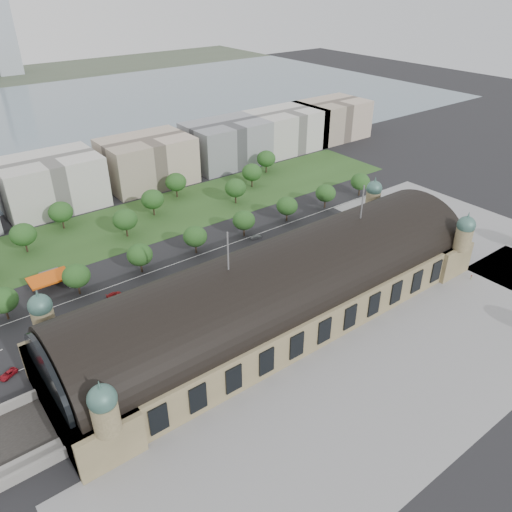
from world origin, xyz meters
TOP-DOWN VIEW (x-y plane):
  - ground at (0.00, 0.00)m, footprint 900.00×900.00m
  - station at (0.00, 0.00)m, footprint 150.00×48.40m
  - plaza_south at (10.00, -44.00)m, footprint 190.00×48.00m
  - plaza_east at (103.00, 0.00)m, footprint 56.00×100.00m
  - road_slab at (-20.00, 38.00)m, footprint 260.00×26.00m
  - grass_belt at (-15.00, 93.00)m, footprint 300.00×45.00m
  - petrol_station at (-53.91, 65.28)m, footprint 14.00×13.00m
  - lake at (0.00, 298.00)m, footprint 700.00×320.00m
  - far_tower_right at (45.00, 508.00)m, footprint 24.00×24.00m
  - office_3 at (-30.00, 133.00)m, footprint 45.00×32.00m
  - office_4 at (20.00, 133.00)m, footprint 45.00×32.00m
  - office_5 at (70.00, 133.00)m, footprint 45.00×32.00m
  - office_6 at (115.00, 133.00)m, footprint 45.00×32.00m
  - office_7 at (155.00, 133.00)m, footprint 45.00×32.00m
  - tree_row_2 at (-72.00, 53.00)m, footprint 9.60×9.60m
  - tree_row_3 at (-48.00, 53.00)m, footprint 9.60×9.60m
  - tree_row_4 at (-24.00, 53.00)m, footprint 9.60×9.60m
  - tree_row_5 at (0.00, 53.00)m, footprint 9.60×9.60m
  - tree_row_6 at (24.00, 53.00)m, footprint 9.60×9.60m
  - tree_row_7 at (48.00, 53.00)m, footprint 9.60×9.60m
  - tree_row_8 at (72.00, 53.00)m, footprint 9.60×9.60m
  - tree_row_9 at (96.00, 53.00)m, footprint 9.60×9.60m
  - tree_belt_4 at (-54.00, 95.00)m, footprint 10.40×10.40m
  - tree_belt_5 at (-35.00, 107.00)m, footprint 10.40×10.40m
  - tree_belt_6 at (-16.00, 83.00)m, footprint 10.40×10.40m
  - tree_belt_7 at (3.00, 95.00)m, footprint 10.40×10.40m
  - tree_belt_8 at (22.00, 107.00)m, footprint 10.40×10.40m
  - tree_belt_9 at (41.00, 83.00)m, footprint 10.40×10.40m
  - tree_belt_10 at (60.00, 95.00)m, footprint 10.40×10.40m
  - tree_belt_11 at (79.00, 107.00)m, footprint 10.40×10.40m
  - traffic_car_2 at (-61.73, 36.87)m, footprint 4.99×2.51m
  - traffic_car_3 at (-39.09, 43.98)m, footprint 5.47×2.27m
  - traffic_car_4 at (13.89, 28.22)m, footprint 4.88×2.30m
  - traffic_car_5 at (26.60, 47.86)m, footprint 4.83×2.17m
  - traffic_car_6 at (88.16, 37.21)m, footprint 5.97×2.89m
  - parked_car_0 at (-53.83, 25.00)m, footprint 4.14×3.31m
  - parked_car_1 at (-78.99, 25.00)m, footprint 5.90×4.71m
  - parked_car_2 at (-68.75, 21.00)m, footprint 5.21×4.10m
  - parked_car_3 at (-65.01, 25.00)m, footprint 4.90×3.80m
  - parked_car_4 at (-54.04, 23.58)m, footprint 4.21×3.06m
  - parked_car_5 at (-50.54, 25.00)m, footprint 5.64×4.29m
  - parked_car_6 at (-23.94, 25.00)m, footprint 4.90×3.31m
  - bus_west at (-10.60, 30.86)m, footprint 13.10×3.94m
  - bus_mid at (-4.51, 27.00)m, footprint 11.79×2.77m
  - bus_east at (22.44, 28.18)m, footprint 10.76×3.31m
  - pedestrian_0 at (70.32, -25.83)m, footprint 0.99×0.78m

SIDE VIEW (x-z plane):
  - ground at x=0.00m, z-range 0.00..0.00m
  - plaza_south at x=10.00m, z-range -0.06..0.06m
  - plaza_east at x=103.00m, z-range -0.06..0.06m
  - road_slab at x=-20.00m, z-range -0.05..0.05m
  - grass_belt at x=-15.00m, z-range -0.05..0.05m
  - lake at x=0.00m, z-range -0.04..0.04m
  - parked_car_6 at x=-23.94m, z-range 0.00..1.32m
  - parked_car_0 at x=-53.83m, z-range 0.00..1.32m
  - parked_car_4 at x=-54.04m, z-range 0.00..1.32m
  - traffic_car_2 at x=-61.73m, z-range 0.00..1.36m
  - parked_car_2 at x=-68.75m, z-range 0.00..1.41m
  - parked_car_5 at x=-50.54m, z-range 0.00..1.42m
  - parked_car_1 at x=-78.99m, z-range 0.00..1.49m
  - traffic_car_5 at x=26.60m, z-range 0.00..1.54m
  - parked_car_3 at x=-65.01m, z-range 0.00..1.56m
  - traffic_car_3 at x=-39.09m, z-range 0.00..1.58m
  - traffic_car_4 at x=13.89m, z-range 0.00..1.61m
  - traffic_car_6 at x=88.16m, z-range 0.00..1.64m
  - pedestrian_0 at x=70.32m, z-range 0.00..1.77m
  - bus_east at x=22.44m, z-range 0.00..2.95m
  - bus_mid at x=-4.51m, z-range 0.00..3.28m
  - bus_west at x=-10.60m, z-range 0.00..3.60m
  - petrol_station at x=-53.91m, z-range 0.42..5.47m
  - tree_row_2 at x=-72.00m, z-range 1.67..13.19m
  - tree_row_3 at x=-48.00m, z-range 1.67..13.19m
  - tree_row_4 at x=-24.00m, z-range 1.67..13.19m
  - tree_row_5 at x=0.00m, z-range 1.67..13.19m
  - tree_row_6 at x=24.00m, z-range 1.67..13.19m
  - tree_row_7 at x=48.00m, z-range 1.67..13.19m
  - tree_row_8 at x=72.00m, z-range 1.67..13.19m
  - tree_row_9 at x=96.00m, z-range 1.67..13.19m
  - tree_belt_4 at x=-54.00m, z-range 1.81..14.29m
  - tree_belt_5 at x=-35.00m, z-range 1.81..14.29m
  - tree_belt_6 at x=-16.00m, z-range 1.81..14.29m
  - tree_belt_7 at x=3.00m, z-range 1.81..14.29m
  - tree_belt_8 at x=22.00m, z-range 1.81..14.29m
  - tree_belt_9 at x=41.00m, z-range 1.81..14.29m
  - tree_belt_10 at x=60.00m, z-range 1.81..14.29m
  - tree_belt_11 at x=79.00m, z-range 1.81..14.29m
  - station at x=0.00m, z-range -11.87..32.43m
  - office_3 at x=-30.00m, z-range 0.00..24.00m
  - office_4 at x=20.00m, z-range 0.00..24.00m
  - office_5 at x=70.00m, z-range 0.00..24.00m
  - office_6 at x=115.00m, z-range 0.00..24.00m
  - office_7 at x=155.00m, z-range 0.00..24.00m
  - far_tower_right at x=45.00m, z-range 0.00..75.00m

